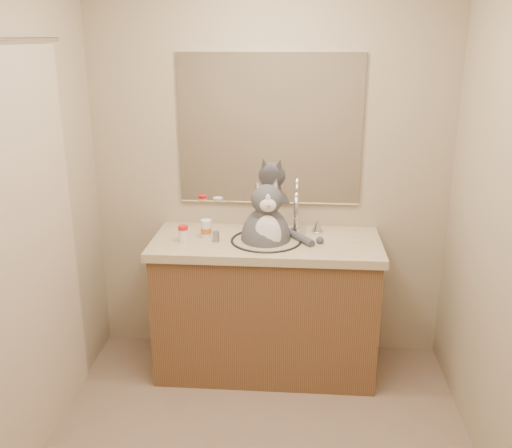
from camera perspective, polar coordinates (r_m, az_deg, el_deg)
The scene contains 8 objects.
room at distance 2.32m, azimuth -0.38°, elevation -1.48°, with size 2.22×2.52×2.42m.
vanity at distance 3.50m, azimuth 1.01°, elevation -7.86°, with size 1.34×0.59×1.12m.
mirror at distance 3.46m, azimuth 1.38°, elevation 9.36°, with size 1.10×0.02×0.90m, color white.
shower_curtain at distance 2.76m, azimuth -22.51°, elevation -3.40°, with size 0.02×1.30×1.93m.
cat at distance 3.34m, azimuth 1.04°, elevation -1.10°, with size 0.46×0.37×0.59m.
pill_bottle_redcap at distance 3.32m, azimuth -7.29°, elevation -0.98°, with size 0.07×0.07×0.10m.
pill_bottle_orange at distance 3.38m, azimuth -5.01°, elevation -0.51°, with size 0.07×0.07×0.11m.
grey_canister at distance 3.31m, azimuth -4.02°, elevation -1.25°, with size 0.05×0.05×0.06m.
Camera 1 is at (0.19, -2.18, 1.98)m, focal length 40.00 mm.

